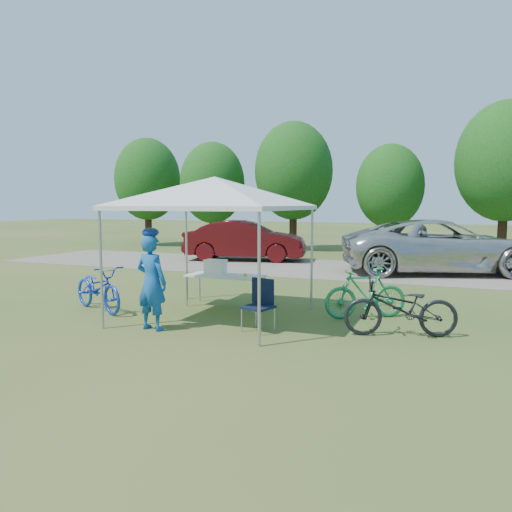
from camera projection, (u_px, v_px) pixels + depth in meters
The scene contains 14 objects.
ground at pixel (216, 318), 9.73m from camera, with size 100.00×100.00×0.00m, color #2D5119.
gravel_strip at pixel (320, 268), 17.10m from camera, with size 24.00×5.00×0.02m, color gray.
canopy at pixel (215, 181), 9.45m from camera, with size 4.53×4.53×3.00m.
treeline at pixel (349, 174), 22.42m from camera, with size 24.89×4.28×6.30m.
folding_table at pixel (225, 277), 10.76m from camera, with size 1.67×0.70×0.69m.
folding_chair at pixel (260, 300), 8.74m from camera, with size 0.57×0.59×0.91m.
cooler at pixel (215, 267), 10.82m from camera, with size 0.45×0.30×0.32m.
ice_cream_cup at pixel (245, 275), 10.52m from camera, with size 0.08×0.08×0.06m, color yellow.
cyclist at pixel (152, 282), 8.73m from camera, with size 0.61×0.40×1.69m, color #1353A1.
bike_blue at pixel (98, 288), 10.35m from camera, with size 0.63×1.82×0.95m, color #1538BA.
bike_green at pixel (366, 293), 9.65m from camera, with size 0.46×1.64×0.99m, color #1C8049.
bike_dark at pixel (401, 308), 8.32m from camera, with size 0.65×1.87×0.98m, color black.
minivan at pixel (440, 246), 15.83m from camera, with size 2.83×6.14×1.71m, color silver.
sedan at pixel (245, 240), 19.45m from camera, with size 1.63×4.69×1.54m, color #510D10.
Camera 1 is at (4.29, -8.56, 2.22)m, focal length 35.00 mm.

